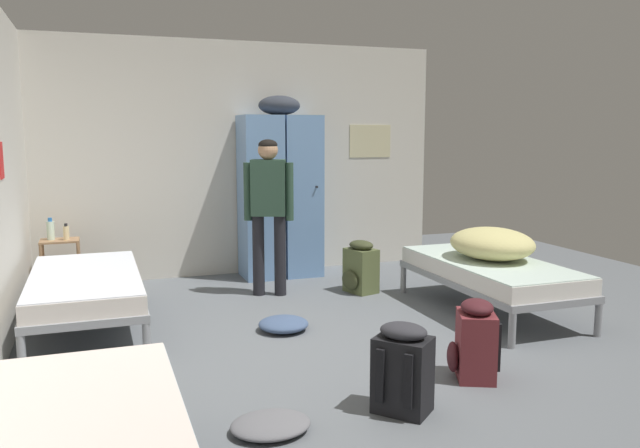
{
  "coord_description": "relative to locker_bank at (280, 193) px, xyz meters",
  "views": [
    {
      "loc": [
        -1.66,
        -4.35,
        1.67
      ],
      "look_at": [
        0.0,
        0.3,
        0.95
      ],
      "focal_mm": 35.73,
      "sensor_mm": 36.0,
      "label": 1
    }
  ],
  "objects": [
    {
      "name": "backpack_maroon",
      "position": [
        0.36,
        -3.47,
        -0.71
      ],
      "size": [
        0.4,
        0.39,
        0.55
      ],
      "color": "maroon",
      "rests_on": "ground_plane"
    },
    {
      "name": "bed_left_rear",
      "position": [
        -2.13,
        -1.43,
        -0.59
      ],
      "size": [
        0.9,
        1.9,
        0.49
      ],
      "color": "gray",
      "rests_on": "ground_plane"
    },
    {
      "name": "water_bottle",
      "position": [
        -2.46,
        -0.05,
        -0.3
      ],
      "size": [
        0.08,
        0.08,
        0.23
      ],
      "color": "silver",
      "rests_on": "shelf_unit"
    },
    {
      "name": "locker_bank",
      "position": [
        0.0,
        0.0,
        0.0
      ],
      "size": [
        0.9,
        0.55,
        2.07
      ],
      "color": "#6B93C6",
      "rests_on": "ground_plane"
    },
    {
      "name": "shelf_unit",
      "position": [
        -2.38,
        -0.07,
        -0.62
      ],
      "size": [
        0.38,
        0.3,
        0.57
      ],
      "color": "#99704C",
      "rests_on": "ground_plane"
    },
    {
      "name": "person_traveler",
      "position": [
        -0.36,
        -0.83,
        -0.01
      ],
      "size": [
        0.48,
        0.31,
        1.59
      ],
      "color": "black",
      "rests_on": "ground_plane"
    },
    {
      "name": "clothes_pile_denim",
      "position": [
        -0.56,
        -2.03,
        -0.91
      ],
      "size": [
        0.42,
        0.42,
        0.11
      ],
      "color": "#42567A",
      "rests_on": "ground_plane"
    },
    {
      "name": "ground_plane",
      "position": [
        -0.36,
        -2.68,
        -0.97
      ],
      "size": [
        9.46,
        9.46,
        0.0
      ],
      "primitive_type": "plane",
      "color": "slate"
    },
    {
      "name": "bed_right",
      "position": [
        1.4,
        -2.13,
        -0.59
      ],
      "size": [
        0.9,
        1.9,
        0.49
      ],
      "color": "gray",
      "rests_on": "ground_plane"
    },
    {
      "name": "backpack_black",
      "position": [
        -0.33,
        -3.77,
        -0.71
      ],
      "size": [
        0.42,
        0.41,
        0.55
      ],
      "color": "black",
      "rests_on": "ground_plane"
    },
    {
      "name": "room_backdrop",
      "position": [
        -1.66,
        -1.34,
        0.38
      ],
      "size": [
        4.75,
        5.97,
        2.69
      ],
      "color": "beige",
      "rests_on": "ground_plane"
    },
    {
      "name": "lotion_bottle",
      "position": [
        -2.31,
        -0.11,
        -0.32
      ],
      "size": [
        0.06,
        0.06,
        0.17
      ],
      "color": "beige",
      "rests_on": "shelf_unit"
    },
    {
      "name": "backpack_olive",
      "position": [
        0.56,
        -1.05,
        -0.71
      ],
      "size": [
        0.39,
        0.38,
        0.55
      ],
      "color": "#566038",
      "rests_on": "ground_plane"
    },
    {
      "name": "clothes_pile_grey",
      "position": [
        -1.15,
        -3.77,
        -0.93
      ],
      "size": [
        0.46,
        0.38,
        0.09
      ],
      "color": "slate",
      "rests_on": "ground_plane"
    },
    {
      "name": "bedding_heap",
      "position": [
        1.45,
        -2.07,
        -0.33
      ],
      "size": [
        0.73,
        0.86,
        0.29
      ],
      "color": "#D1C67F",
      "rests_on": "bed_right"
    }
  ]
}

